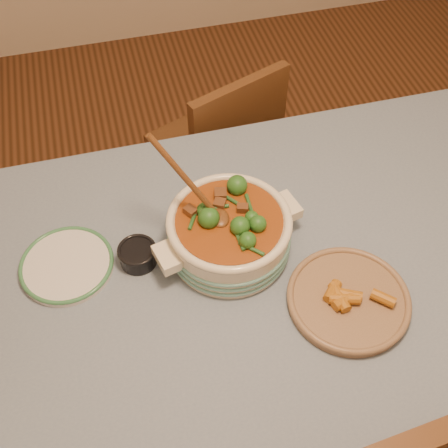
# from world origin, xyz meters

# --- Properties ---
(floor) EXTENTS (4.50, 4.50, 0.00)m
(floor) POSITION_xyz_m (0.00, 0.00, 0.00)
(floor) COLOR #3F2412
(floor) RESTS_ON ground
(dining_table) EXTENTS (1.68, 1.08, 0.76)m
(dining_table) POSITION_xyz_m (0.00, 0.00, 0.66)
(dining_table) COLOR brown
(dining_table) RESTS_ON floor
(stew_casserole) EXTENTS (0.39, 0.36, 0.36)m
(stew_casserole) POSITION_xyz_m (-0.07, 0.10, 0.83)
(stew_casserole) COLOR #F0E6C9
(stew_casserole) RESTS_ON dining_table
(white_plate) EXTENTS (0.24, 0.24, 0.02)m
(white_plate) POSITION_xyz_m (-0.48, 0.14, 0.77)
(white_plate) COLOR silver
(white_plate) RESTS_ON dining_table
(condiment_bowl) EXTENTS (0.11, 0.11, 0.05)m
(condiment_bowl) POSITION_xyz_m (-0.30, 0.12, 0.79)
(condiment_bowl) COLOR black
(condiment_bowl) RESTS_ON dining_table
(fried_plate) EXTENTS (0.36, 0.36, 0.05)m
(fried_plate) POSITION_xyz_m (0.17, -0.13, 0.78)
(fried_plate) COLOR #977654
(fried_plate) RESTS_ON dining_table
(chair_far) EXTENTS (0.49, 0.49, 0.82)m
(chair_far) POSITION_xyz_m (0.08, 0.76, 0.46)
(chair_far) COLOR brown
(chair_far) RESTS_ON floor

